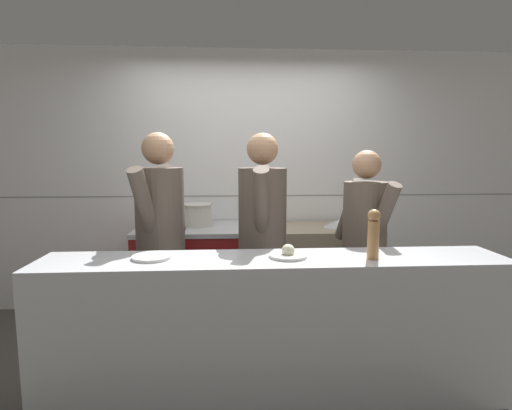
# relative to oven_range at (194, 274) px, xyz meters

# --- Properties ---
(ground_plane) EXTENTS (14.00, 14.00, 0.00)m
(ground_plane) POSITION_rel_oven_range_xyz_m (0.54, -1.14, -0.45)
(ground_plane) COLOR #4C4742
(wall_back_tiled) EXTENTS (8.00, 0.06, 2.60)m
(wall_back_tiled) POSITION_rel_oven_range_xyz_m (0.54, 0.40, 0.85)
(wall_back_tiled) COLOR white
(wall_back_tiled) RESTS_ON ground_plane
(oven_range) EXTENTS (1.04, 0.71, 0.90)m
(oven_range) POSITION_rel_oven_range_xyz_m (0.00, 0.00, 0.00)
(oven_range) COLOR maroon
(oven_range) RESTS_ON ground_plane
(prep_counter) EXTENTS (1.14, 0.65, 0.89)m
(prep_counter) POSITION_rel_oven_range_xyz_m (1.15, -0.00, -0.01)
(prep_counter) COLOR gray
(prep_counter) RESTS_ON ground_plane
(pass_counter) EXTENTS (2.75, 0.45, 0.97)m
(pass_counter) POSITION_rel_oven_range_xyz_m (0.61, -1.40, 0.03)
(pass_counter) COLOR #B7BABF
(pass_counter) RESTS_ON ground_plane
(stock_pot) EXTENTS (0.28, 0.28, 0.21)m
(stock_pot) POSITION_rel_oven_range_xyz_m (0.04, 0.05, 0.56)
(stock_pot) COLOR beige
(stock_pot) RESTS_ON oven_range
(mixing_bowl_steel) EXTENTS (0.30, 0.30, 0.07)m
(mixing_bowl_steel) POSITION_rel_oven_range_xyz_m (1.38, -0.01, 0.47)
(mixing_bowl_steel) COLOR #B7BABF
(mixing_bowl_steel) RESTS_ON prep_counter
(plated_dish_main) EXTENTS (0.23, 0.23, 0.02)m
(plated_dish_main) POSITION_rel_oven_range_xyz_m (-0.11, -1.37, 0.52)
(plated_dish_main) COLOR white
(plated_dish_main) RESTS_ON pass_counter
(plated_dish_appetiser) EXTENTS (0.23, 0.23, 0.08)m
(plated_dish_appetiser) POSITION_rel_oven_range_xyz_m (0.69, -1.39, 0.54)
(plated_dish_appetiser) COLOR white
(plated_dish_appetiser) RESTS_ON pass_counter
(pepper_mill) EXTENTS (0.07, 0.07, 0.29)m
(pepper_mill) POSITION_rel_oven_range_xyz_m (1.18, -1.46, 0.67)
(pepper_mill) COLOR #AD7A47
(pepper_mill) RESTS_ON pass_counter
(chef_head_cook) EXTENTS (0.44, 0.75, 1.73)m
(chef_head_cook) POSITION_rel_oven_range_xyz_m (-0.16, -0.79, 0.51)
(chef_head_cook) COLOR black
(chef_head_cook) RESTS_ON ground_plane
(chef_sous) EXTENTS (0.39, 0.76, 1.72)m
(chef_sous) POSITION_rel_oven_range_xyz_m (0.58, -0.81, 0.51)
(chef_sous) COLOR black
(chef_sous) RESTS_ON ground_plane
(chef_line) EXTENTS (0.42, 0.69, 1.60)m
(chef_line) POSITION_rel_oven_range_xyz_m (1.36, -0.78, 0.44)
(chef_line) COLOR black
(chef_line) RESTS_ON ground_plane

